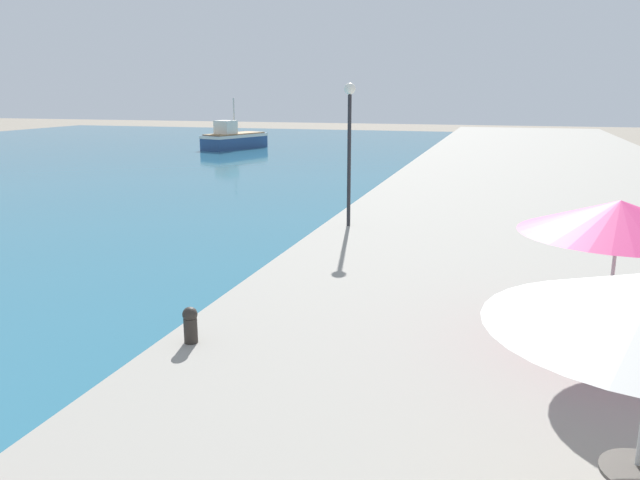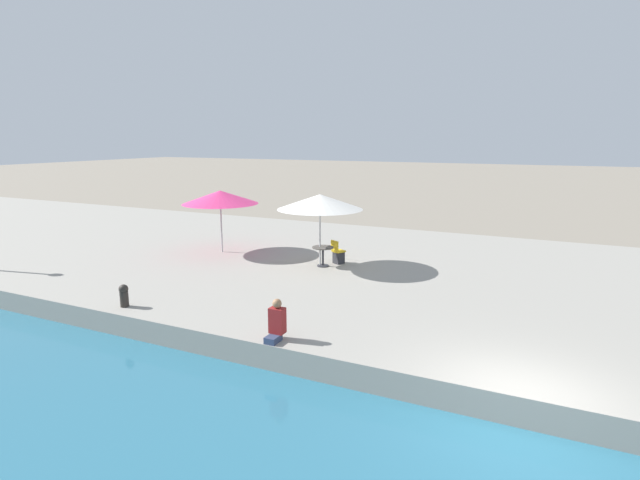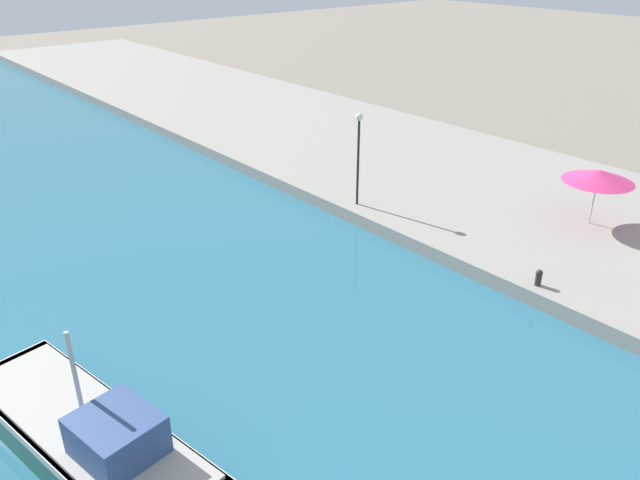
# 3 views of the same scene
# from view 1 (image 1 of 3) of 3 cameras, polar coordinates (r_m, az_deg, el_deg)

# --- Properties ---
(water_basin) EXTENTS (56.00, 90.00, 0.04)m
(water_basin) POSITION_cam_1_polar(r_m,az_deg,el_deg) (49.22, -26.90, 6.23)
(water_basin) COLOR #2D6B84
(water_basin) RESTS_ON ground_plane
(quay_promenade) EXTENTS (16.00, 90.00, 0.67)m
(quay_promenade) POSITION_cam_1_polar(r_m,az_deg,el_deg) (35.93, 20.22, 5.20)
(quay_promenade) COLOR gray
(quay_promenade) RESTS_ON ground_plane
(fishing_boat_mid) EXTENTS (4.23, 6.71, 4.36)m
(fishing_boat_mid) POSITION_cam_1_polar(r_m,az_deg,el_deg) (56.04, -7.88, 9.15)
(fishing_boat_mid) COLOR navy
(fishing_boat_mid) RESTS_ON water_basin
(cafe_umbrella_white) EXTENTS (3.14, 3.14, 2.59)m
(cafe_umbrella_white) POSITION_cam_1_polar(r_m,az_deg,el_deg) (11.17, 25.68, 1.89)
(cafe_umbrella_white) COLOR #B7B7B7
(cafe_umbrella_white) RESTS_ON quay_promenade
(mooring_bollard) EXTENTS (0.26, 0.26, 0.65)m
(mooring_bollard) POSITION_cam_1_polar(r_m,az_deg,el_deg) (11.20, -11.77, -7.50)
(mooring_bollard) COLOR #2D2823
(mooring_bollard) RESTS_ON quay_promenade
(lamppost) EXTENTS (0.36, 0.36, 4.56)m
(lamppost) POSITION_cam_1_polar(r_m,az_deg,el_deg) (20.09, 2.70, 9.98)
(lamppost) COLOR #232328
(lamppost) RESTS_ON quay_promenade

